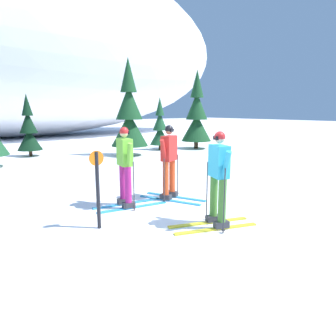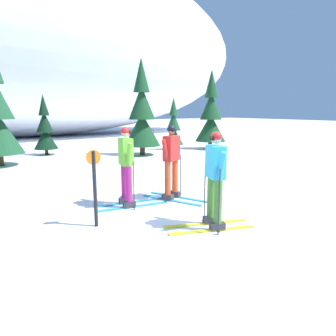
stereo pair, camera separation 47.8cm
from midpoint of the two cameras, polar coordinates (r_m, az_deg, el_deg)
ground_plane at (r=6.60m, az=1.10°, el=-8.80°), size 120.00×120.00×0.00m
skier_lime_jacket at (r=7.01m, az=-9.93°, el=0.51°), size 1.72×0.82×1.84m
skier_cyan_jacket at (r=5.78m, az=7.03°, el=-1.68°), size 1.73×0.97×1.83m
skier_red_jacket at (r=7.55m, az=-1.58°, el=1.44°), size 1.11×1.70×1.85m
pine_tree_center at (r=16.26m, az=-25.36°, el=6.35°), size 1.15×1.15×2.97m
pine_tree_center_right at (r=15.15m, az=-8.18°, el=9.71°), size 1.80×1.80×4.67m
pine_tree_right at (r=17.19m, az=-2.33°, el=7.47°), size 1.12×1.12×2.91m
pine_tree_far_right at (r=17.74m, az=4.59°, el=9.62°), size 1.71×1.71×4.44m
snow_ridge_background at (r=28.92m, az=-29.33°, el=20.54°), size 41.41×16.75×15.52m
trail_marker_post at (r=5.86m, az=-15.32°, el=-3.11°), size 0.28×0.07×1.49m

